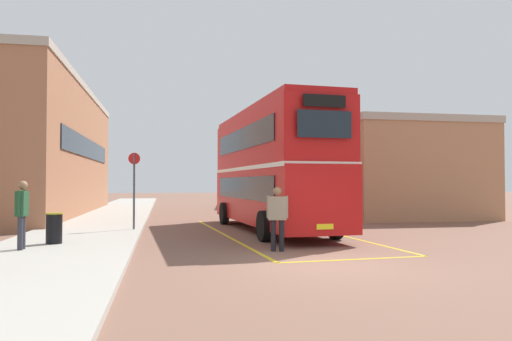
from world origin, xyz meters
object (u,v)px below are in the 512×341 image
double_decker_bus (271,167)px  pedestrian_boarding (277,214)px  single_deck_bus (254,186)px  bus_stop_sign (134,183)px  litter_bin (54,228)px  pedestrian_waiting_near (22,209)px

double_decker_bus → pedestrian_boarding: (-1.10, -5.64, -1.47)m
double_decker_bus → single_deck_bus: bearing=81.4°
single_deck_bus → pedestrian_boarding: bearing=-99.1°
double_decker_bus → bus_stop_sign: size_ratio=3.74×
single_deck_bus → litter_bin: (-10.26, -23.48, -1.05)m
single_deck_bus → bus_stop_sign: size_ratio=2.87×
pedestrian_boarding → litter_bin: bearing=164.0°
single_deck_bus → bus_stop_sign: 21.13m
pedestrian_waiting_near → litter_bin: bearing=64.0°
double_decker_bus → pedestrian_boarding: size_ratio=6.10×
single_deck_bus → pedestrian_boarding: size_ratio=4.67×
bus_stop_sign → pedestrian_boarding: bearing=-54.2°
pedestrian_waiting_near → single_deck_bus: bearing=66.3°
pedestrian_boarding → single_deck_bus: bearing=80.9°
bus_stop_sign → double_decker_bus: bearing=-2.0°
litter_bin → bus_stop_sign: bus_stop_sign is taller
pedestrian_waiting_near → litter_bin: 1.43m
pedestrian_waiting_near → pedestrian_boarding: bearing=-5.2°
single_deck_bus → pedestrian_waiting_near: 26.92m
litter_bin → bus_stop_sign: 4.69m
litter_bin → pedestrian_boarding: bearing=-16.0°
double_decker_bus → pedestrian_boarding: double_decker_bus is taller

